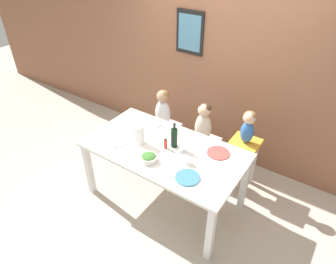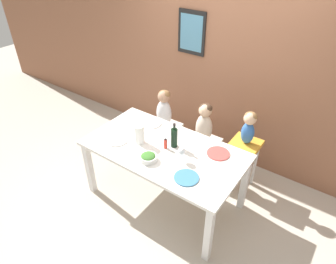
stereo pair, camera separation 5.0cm
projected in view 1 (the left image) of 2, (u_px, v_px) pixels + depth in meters
ground_plane at (165, 197)px, 3.76m from camera, size 14.00×14.00×0.00m
wall_back at (220, 63)px, 3.85m from camera, size 10.00×0.09×2.70m
dining_table at (164, 155)px, 3.37m from camera, size 1.78×0.97×0.78m
chair_far_left at (163, 130)px, 4.30m from camera, size 0.40×0.42×0.46m
chair_far_center at (202, 145)px, 4.00m from camera, size 0.40×0.42×0.46m
chair_right_highchair at (243, 152)px, 3.66m from camera, size 0.34×0.36×0.68m
person_child_left at (163, 108)px, 4.09m from camera, size 0.22×0.18×0.55m
person_child_center at (204, 122)px, 3.80m from camera, size 0.22×0.18×0.55m
person_baby_right at (248, 125)px, 3.44m from camera, size 0.16×0.15×0.42m
wine_bottle at (174, 137)px, 3.28m from camera, size 0.08×0.08×0.30m
paper_towel_roll at (140, 135)px, 3.33m from camera, size 0.11×0.11×0.23m
wine_glass_near at (182, 152)px, 3.08m from camera, size 0.08×0.08×0.16m
salad_bowl_large at (149, 158)px, 3.12m from camera, size 0.18×0.18×0.08m
dinner_plate_front_left at (117, 141)px, 3.42m from camera, size 0.25×0.25×0.01m
dinner_plate_back_left at (151, 124)px, 3.72m from camera, size 0.25×0.25×0.01m
dinner_plate_back_right at (218, 153)px, 3.24m from camera, size 0.25×0.25×0.01m
dinner_plate_front_right at (188, 177)px, 2.92m from camera, size 0.25×0.25×0.01m
condiment_bottle_hot_sauce at (166, 143)px, 3.28m from camera, size 0.04×0.04×0.14m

